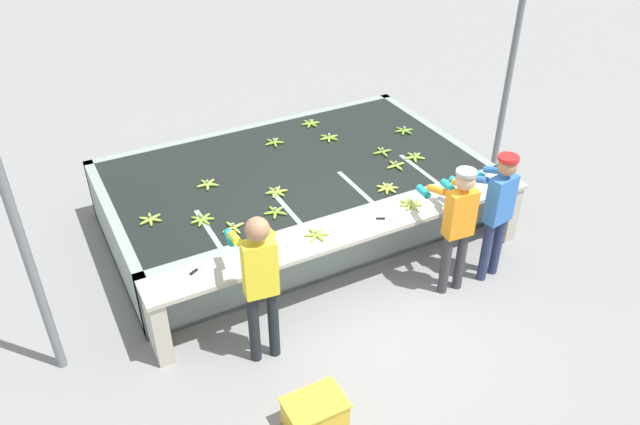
% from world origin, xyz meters
% --- Properties ---
extents(ground_plane, '(80.00, 80.00, 0.00)m').
position_xyz_m(ground_plane, '(0.00, 0.00, 0.00)').
color(ground_plane, gray).
rests_on(ground_plane, ground).
extents(wash_tank, '(4.69, 2.71, 0.83)m').
position_xyz_m(wash_tank, '(0.00, 1.79, 0.41)').
color(wash_tank, gray).
rests_on(wash_tank, ground).
extents(work_ledge, '(4.69, 0.45, 0.83)m').
position_xyz_m(work_ledge, '(0.00, 0.23, 0.60)').
color(work_ledge, '#B7B2A3').
rests_on(work_ledge, ground).
extents(worker_0, '(0.47, 0.74, 1.71)m').
position_xyz_m(worker_0, '(-1.31, -0.28, 1.03)').
color(worker_0, '#1E2328').
rests_on(worker_0, ground).
extents(worker_1, '(0.44, 0.73, 1.59)m').
position_xyz_m(worker_1, '(0.99, -0.32, 0.95)').
color(worker_1, '#38383D').
rests_on(worker_1, ground).
extents(worker_2, '(0.47, 0.74, 1.62)m').
position_xyz_m(worker_2, '(1.53, -0.33, 0.98)').
color(worker_2, navy).
rests_on(worker_2, ground).
extents(banana_bunch_floating_0, '(0.28, 0.28, 0.08)m').
position_xyz_m(banana_bunch_floating_0, '(-1.92, 1.41, 0.84)').
color(banana_bunch_floating_0, '#93BC3D').
rests_on(banana_bunch_floating_0, wash_tank).
extents(banana_bunch_floating_1, '(0.28, 0.28, 0.08)m').
position_xyz_m(banana_bunch_floating_1, '(1.22, 1.54, 0.84)').
color(banana_bunch_floating_1, '#75A333').
rests_on(banana_bunch_floating_1, wash_tank).
extents(banana_bunch_floating_2, '(0.28, 0.28, 0.08)m').
position_xyz_m(banana_bunch_floating_2, '(-1.16, 0.83, 0.84)').
color(banana_bunch_floating_2, '#9EC642').
rests_on(banana_bunch_floating_2, wash_tank).
extents(banana_bunch_floating_3, '(0.28, 0.28, 0.08)m').
position_xyz_m(banana_bunch_floating_3, '(-1.41, 1.14, 0.84)').
color(banana_bunch_floating_3, '#7FAD33').
rests_on(banana_bunch_floating_3, wash_tank).
extents(banana_bunch_floating_4, '(0.28, 0.28, 0.08)m').
position_xyz_m(banana_bunch_floating_4, '(-0.44, 1.28, 0.84)').
color(banana_bunch_floating_4, '#8CB738').
rests_on(banana_bunch_floating_4, wash_tank).
extents(banana_bunch_floating_5, '(0.28, 0.28, 0.08)m').
position_xyz_m(banana_bunch_floating_5, '(0.78, 0.73, 0.84)').
color(banana_bunch_floating_5, '#9EC642').
rests_on(banana_bunch_floating_5, wash_tank).
extents(banana_bunch_floating_6, '(0.28, 0.27, 0.08)m').
position_xyz_m(banana_bunch_floating_6, '(-0.63, 0.89, 0.84)').
color(banana_bunch_floating_6, '#7FAD33').
rests_on(banana_bunch_floating_6, wash_tank).
extents(banana_bunch_floating_7, '(0.28, 0.27, 0.08)m').
position_xyz_m(banana_bunch_floating_7, '(1.52, 1.22, 0.84)').
color(banana_bunch_floating_7, '#9EC642').
rests_on(banana_bunch_floating_7, wash_tank).
extents(banana_bunch_floating_8, '(0.28, 0.26, 0.08)m').
position_xyz_m(banana_bunch_floating_8, '(0.80, 2.23, 0.84)').
color(banana_bunch_floating_8, '#8CB738').
rests_on(banana_bunch_floating_8, wash_tank).
extents(banana_bunch_floating_9, '(0.27, 0.28, 0.08)m').
position_xyz_m(banana_bunch_floating_9, '(0.07, 2.46, 0.84)').
color(banana_bunch_floating_9, '#75A333').
rests_on(banana_bunch_floating_9, wash_tank).
extents(banana_bunch_floating_10, '(0.27, 0.28, 0.08)m').
position_xyz_m(banana_bunch_floating_10, '(-1.11, 1.83, 0.84)').
color(banana_bunch_floating_10, '#9EC642').
rests_on(banana_bunch_floating_10, wash_tank).
extents(banana_bunch_floating_11, '(0.28, 0.28, 0.08)m').
position_xyz_m(banana_bunch_floating_11, '(1.18, 1.15, 0.84)').
color(banana_bunch_floating_11, '#93BC3D').
rests_on(banana_bunch_floating_11, wash_tank).
extents(banana_bunch_floating_12, '(0.28, 0.28, 0.08)m').
position_xyz_m(banana_bunch_floating_12, '(1.84, 1.93, 0.84)').
color(banana_bunch_floating_12, '#75A333').
rests_on(banana_bunch_floating_12, wash_tank).
extents(banana_bunch_floating_13, '(0.28, 0.28, 0.08)m').
position_xyz_m(banana_bunch_floating_13, '(0.77, 2.75, 0.84)').
color(banana_bunch_floating_13, '#8CB738').
rests_on(banana_bunch_floating_13, wash_tank).
extents(banana_bunch_ledge_0, '(0.27, 0.28, 0.08)m').
position_xyz_m(banana_bunch_ledge_0, '(-0.42, 0.28, 0.85)').
color(banana_bunch_ledge_0, '#93BC3D').
rests_on(banana_bunch_ledge_0, work_ledge).
extents(banana_bunch_ledge_1, '(0.28, 0.27, 0.08)m').
position_xyz_m(banana_bunch_ledge_1, '(0.82, 0.31, 0.85)').
color(banana_bunch_ledge_1, '#9EC642').
rests_on(banana_bunch_ledge_1, work_ledge).
extents(banana_bunch_ledge_2, '(0.28, 0.28, 0.08)m').
position_xyz_m(banana_bunch_ledge_2, '(2.04, 0.15, 0.85)').
color(banana_bunch_ledge_2, '#8CB738').
rests_on(banana_bunch_ledge_2, work_ledge).
extents(knife_0, '(0.32, 0.19, 0.02)m').
position_xyz_m(knife_0, '(0.43, 0.19, 0.84)').
color(knife_0, silver).
rests_on(knife_0, work_ledge).
extents(knife_1, '(0.32, 0.19, 0.02)m').
position_xyz_m(knife_1, '(-1.73, 0.34, 0.84)').
color(knife_1, silver).
rests_on(knife_1, work_ledge).
extents(crate, '(0.55, 0.39, 0.32)m').
position_xyz_m(crate, '(-1.27, -1.31, 0.16)').
color(crate, gold).
rests_on(crate, ground).
extents(support_post_left, '(0.09, 0.09, 3.20)m').
position_xyz_m(support_post_left, '(-3.18, 0.53, 1.60)').
color(support_post_left, slate).
rests_on(support_post_left, ground).
extents(support_post_right, '(0.09, 0.09, 3.20)m').
position_xyz_m(support_post_right, '(3.20, 1.46, 1.60)').
color(support_post_right, slate).
rests_on(support_post_right, ground).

